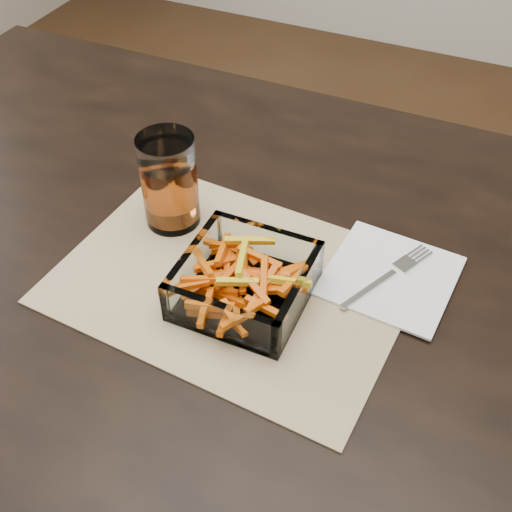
% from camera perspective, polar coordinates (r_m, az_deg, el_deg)
% --- Properties ---
extents(dining_table, '(1.60, 0.90, 0.75)m').
position_cam_1_polar(dining_table, '(0.95, 1.04, -4.11)').
color(dining_table, black).
rests_on(dining_table, ground).
extents(placemat, '(0.47, 0.36, 0.00)m').
position_cam_1_polar(placemat, '(0.85, -2.07, -2.17)').
color(placemat, tan).
rests_on(placemat, dining_table).
extents(glass_bowl, '(0.16, 0.16, 0.06)m').
position_cam_1_polar(glass_bowl, '(0.81, -1.00, -2.46)').
color(glass_bowl, white).
rests_on(glass_bowl, placemat).
extents(tumbler, '(0.08, 0.08, 0.14)m').
position_cam_1_polar(tumbler, '(0.91, -7.68, 6.35)').
color(tumbler, white).
rests_on(tumbler, placemat).
extents(napkin, '(0.17, 0.17, 0.00)m').
position_cam_1_polar(napkin, '(0.87, 11.86, -1.74)').
color(napkin, white).
rests_on(napkin, placemat).
extents(fork, '(0.09, 0.16, 0.00)m').
position_cam_1_polar(fork, '(0.87, 11.79, -1.64)').
color(fork, silver).
rests_on(fork, napkin).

